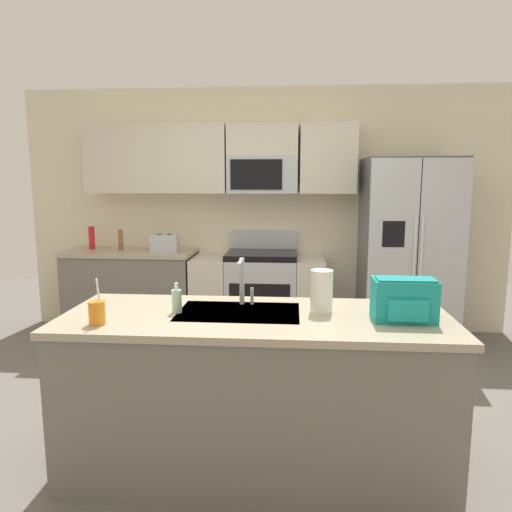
{
  "coord_description": "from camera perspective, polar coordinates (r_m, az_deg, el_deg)",
  "views": [
    {
      "loc": [
        0.33,
        -3.03,
        1.63
      ],
      "look_at": [
        0.04,
        0.6,
        1.05
      ],
      "focal_mm": 33.26,
      "sensor_mm": 36.0,
      "label": 1
    }
  ],
  "objects": [
    {
      "name": "island_counter",
      "position": [
        2.79,
        -0.05,
        -15.88
      ],
      "size": [
        2.13,
        0.82,
        0.9
      ],
      "color": "slate",
      "rests_on": "ground"
    },
    {
      "name": "backpack",
      "position": [
        2.62,
        17.37,
        -4.92
      ],
      "size": [
        0.32,
        0.22,
        0.23
      ],
      "color": "teal",
      "rests_on": "island_counter"
    },
    {
      "name": "drink_cup_orange",
      "position": [
        2.58,
        -18.59,
        -6.45
      ],
      "size": [
        0.08,
        0.08,
        0.24
      ],
      "color": "orange",
      "rests_on": "island_counter"
    },
    {
      "name": "bottle_red",
      "position": [
        5.37,
        -19.14,
        2.07
      ],
      "size": [
        0.06,
        0.06,
        0.25
      ],
      "primitive_type": "cylinder",
      "color": "red",
      "rests_on": "back_counter"
    },
    {
      "name": "toaster",
      "position": [
        5.0,
        -10.9,
        1.55
      ],
      "size": [
        0.28,
        0.16,
        0.18
      ],
      "color": "#B7BABF",
      "rests_on": "back_counter"
    },
    {
      "name": "ground_plane",
      "position": [
        3.46,
        -1.5,
        -19.1
      ],
      "size": [
        9.0,
        9.0,
        0.0
      ],
      "primitive_type": "plane",
      "color": "#66605B",
      "rests_on": "ground"
    },
    {
      "name": "pepper_mill",
      "position": [
        5.2,
        -15.97,
        1.87
      ],
      "size": [
        0.05,
        0.05,
        0.22
      ],
      "primitive_type": "cylinder",
      "color": "brown",
      "rests_on": "back_counter"
    },
    {
      "name": "sink_faucet",
      "position": [
        2.79,
        -1.65,
        -2.59
      ],
      "size": [
        0.08,
        0.21,
        0.28
      ],
      "color": "#B7BABF",
      "rests_on": "island_counter"
    },
    {
      "name": "kitchen_wall_unit",
      "position": [
        5.14,
        -0.69,
        7.31
      ],
      "size": [
        5.2,
        0.43,
        2.6
      ],
      "color": "beige",
      "rests_on": "ground"
    },
    {
      "name": "paper_towel_roll",
      "position": [
        2.68,
        7.89,
        -4.21
      ],
      "size": [
        0.12,
        0.12,
        0.24
      ],
      "primitive_type": "cylinder",
      "color": "white",
      "rests_on": "island_counter"
    },
    {
      "name": "back_counter",
      "position": [
        5.26,
        -14.68,
        -4.19
      ],
      "size": [
        1.34,
        0.63,
        0.9
      ],
      "color": "slate",
      "rests_on": "ground"
    },
    {
      "name": "soap_dispenser",
      "position": [
        2.69,
        -9.52,
        -5.33
      ],
      "size": [
        0.06,
        0.06,
        0.17
      ],
      "color": "#A5D8B2",
      "rests_on": "island_counter"
    },
    {
      "name": "range_oven",
      "position": [
        4.99,
        0.29,
        -4.7
      ],
      "size": [
        1.36,
        0.61,
        1.1
      ],
      "color": "#B7BABF",
      "rests_on": "ground"
    },
    {
      "name": "refrigerator",
      "position": [
        4.94,
        17.8,
        0.42
      ],
      "size": [
        0.9,
        0.76,
        1.85
      ],
      "color": "#4C4F54",
      "rests_on": "ground"
    }
  ]
}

